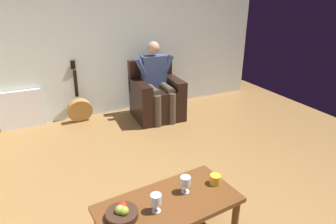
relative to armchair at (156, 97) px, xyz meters
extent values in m
plane|color=olive|center=(0.74, 2.33, -0.34)|extent=(6.86, 6.86, 0.00)
cube|color=silver|center=(0.74, -0.55, 0.94)|extent=(5.82, 0.06, 2.57)
cube|color=black|center=(0.00, 0.04, -0.13)|extent=(0.77, 0.74, 0.41)
cube|color=black|center=(0.00, 0.10, 0.12)|extent=(0.43, 0.61, 0.10)
cube|color=black|center=(-0.29, 0.05, 0.19)|extent=(0.19, 0.72, 0.24)
cube|color=black|center=(0.29, 0.03, 0.19)|extent=(0.19, 0.72, 0.24)
cube|color=black|center=(-0.01, -0.26, 0.33)|extent=(0.75, 0.15, 0.52)
cube|color=#3B4A76|center=(0.00, -0.09, 0.42)|extent=(0.40, 0.19, 0.50)
sphere|color=tan|center=(0.00, -0.09, 0.80)|extent=(0.19, 0.19, 0.19)
cylinder|color=#4D4132|center=(-0.12, 0.14, 0.18)|extent=(0.15, 0.46, 0.13)
cylinder|color=#4D4132|center=(-0.11, 0.36, -0.08)|extent=(0.12, 0.12, 0.51)
cylinder|color=#3B4A76|center=(-0.23, -0.03, 0.53)|extent=(0.20, 0.10, 0.29)
cylinder|color=#4D4132|center=(0.13, 0.13, 0.18)|extent=(0.15, 0.46, 0.13)
cylinder|color=#4D4132|center=(0.13, 0.36, -0.08)|extent=(0.12, 0.12, 0.51)
cylinder|color=#3B4A76|center=(0.23, -0.05, 0.53)|extent=(0.20, 0.10, 0.29)
cube|color=brown|center=(0.96, 2.48, 0.05)|extent=(1.18, 0.66, 0.04)
cylinder|color=brown|center=(0.42, 2.66, -0.15)|extent=(0.06, 0.06, 0.37)
cylinder|color=brown|center=(0.46, 2.20, -0.15)|extent=(0.06, 0.06, 0.37)
cylinder|color=#AE7B3D|center=(1.19, -0.34, -0.14)|extent=(0.39, 0.18, 0.40)
cylinder|color=black|center=(1.19, -0.29, -0.12)|extent=(0.11, 0.03, 0.11)
cube|color=black|center=(1.19, -0.44, 0.28)|extent=(0.05, 0.13, 0.46)
cube|color=black|center=(1.19, -0.50, 0.56)|extent=(0.07, 0.06, 0.14)
cube|color=white|center=(2.03, -0.48, -0.04)|extent=(0.64, 0.06, 0.59)
cylinder|color=silver|center=(0.78, 2.42, 0.08)|extent=(0.07, 0.07, 0.01)
cylinder|color=silver|center=(0.78, 2.42, 0.11)|extent=(0.01, 0.01, 0.06)
cylinder|color=silver|center=(0.78, 2.42, 0.18)|extent=(0.09, 0.09, 0.08)
cylinder|color=#590C19|center=(0.78, 2.42, 0.16)|extent=(0.08, 0.08, 0.03)
cylinder|color=silver|center=(1.09, 2.53, 0.08)|extent=(0.07, 0.07, 0.01)
cylinder|color=silver|center=(1.09, 2.53, 0.11)|extent=(0.01, 0.01, 0.06)
cylinder|color=silver|center=(1.09, 2.53, 0.18)|extent=(0.08, 0.08, 0.08)
cylinder|color=#590C19|center=(1.09, 2.53, 0.16)|extent=(0.07, 0.07, 0.03)
cylinder|color=#392218|center=(1.34, 2.48, 0.10)|extent=(0.24, 0.24, 0.05)
sphere|color=#82AE40|center=(1.35, 2.47, 0.14)|extent=(0.07, 0.07, 0.07)
sphere|color=#8EA72F|center=(1.33, 2.50, 0.14)|extent=(0.07, 0.07, 0.07)
sphere|color=red|center=(1.32, 2.44, 0.14)|extent=(0.07, 0.07, 0.07)
cylinder|color=gold|center=(0.49, 2.43, 0.12)|extent=(0.10, 0.10, 0.09)
camera|label=1|loc=(1.76, 4.15, 1.63)|focal=31.13mm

